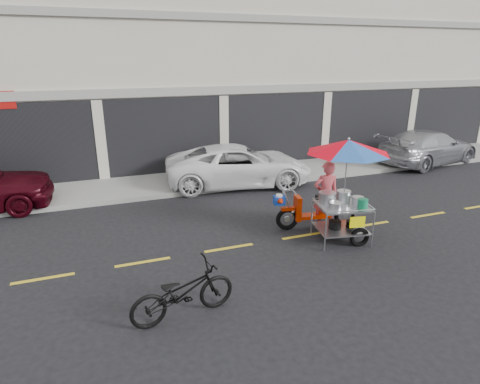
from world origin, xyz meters
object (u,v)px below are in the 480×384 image
object	(u,v)px
white_pickup	(239,165)
near_bicycle	(183,292)
food_vendor_rig	(338,174)
silver_pickup	(428,147)

from	to	relation	value
white_pickup	near_bicycle	xyz separation A→B (m)	(-3.49, -6.79, -0.21)
white_pickup	food_vendor_rig	distance (m)	4.92
near_bicycle	food_vendor_rig	distance (m)	4.88
silver_pickup	food_vendor_rig	bearing A→B (deg)	110.72
white_pickup	near_bicycle	size ratio (longest dim) A/B	2.70
white_pickup	silver_pickup	distance (m)	8.40
white_pickup	food_vendor_rig	xyz separation A→B (m)	(0.81, -4.77, 0.90)
food_vendor_rig	white_pickup	bearing A→B (deg)	110.50
white_pickup	silver_pickup	world-z (taller)	silver_pickup
near_bicycle	white_pickup	bearing A→B (deg)	-36.01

